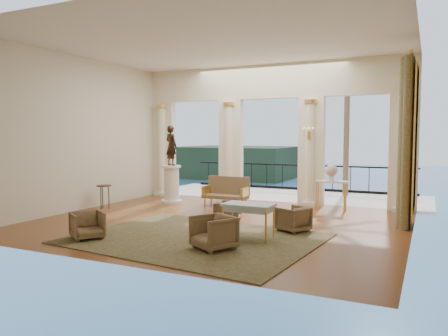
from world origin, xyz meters
The scene contains 23 objects.
floor centered at (0.00, 0.00, 0.00)m, with size 9.00×9.00×0.00m, color #54250D.
room_walls centered at (0.00, -1.12, 2.88)m, with size 9.00×9.00×9.00m.
arcade centered at (0.00, 3.82, 2.58)m, with size 9.00×0.56×4.50m.
terrace centered at (0.00, 5.80, -0.05)m, with size 10.00×3.60×0.10m, color beige.
balustrade centered at (0.00, 7.40, 0.41)m, with size 9.00×0.06×1.03m.
palm_tree centered at (2.00, 6.60, 4.09)m, with size 2.00×2.00×4.50m.
headland centered at (-30.00, 70.00, -3.00)m, with size 22.00×18.00×6.00m, color black.
sea centered at (0.00, 60.00, -6.00)m, with size 160.00×160.00×0.00m, color #285D89.
curtain centered at (4.28, 1.50, 2.02)m, with size 0.33×1.40×4.09m.
window_frame centered at (4.47, 1.50, 2.10)m, with size 0.04×1.60×3.40m, color #E9B24C.
wall_sconce centered at (1.40, 3.51, 2.23)m, with size 0.30×0.11×0.33m.
rug centered at (0.35, -1.80, 0.01)m, with size 4.95×3.85×0.02m, color #2F351B.
armchair_a centered at (-1.72, -2.80, 0.32)m, with size 0.63×0.59×0.65m, color #47391F.
armchair_b centered at (1.08, -2.41, 0.36)m, with size 0.71×0.66×0.73m, color #47391F.
armchair_c centered at (2.01, -0.24, 0.32)m, with size 0.62×0.58×0.64m, color #47391F.
armchair_d centered at (0.31, -0.09, 0.32)m, with size 0.62×0.58×0.63m, color #47391F.
settee centered at (-0.88, 2.40, 0.45)m, with size 1.40×0.62×0.92m.
game_table centered at (1.32, -1.22, 0.66)m, with size 1.08×0.60×0.74m.
pedestal centered at (-2.81, 2.26, 0.59)m, with size 0.67×0.67×1.22m.
statue centered at (-2.81, 2.26, 1.87)m, with size 0.47×0.31×1.29m, color black.
console_table centered at (2.20, 3.05, 0.72)m, with size 0.93×0.39×0.87m.
urn centered at (2.20, 3.05, 1.14)m, with size 0.36×0.36×0.48m.
side_table centered at (-4.00, 0.38, 0.61)m, with size 0.44×0.44×0.71m.
Camera 1 is at (4.81, -9.79, 2.19)m, focal length 35.00 mm.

